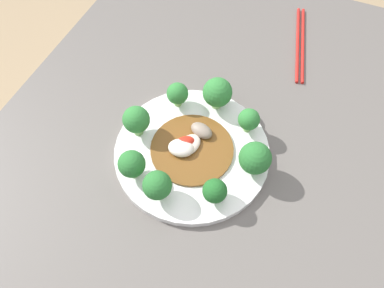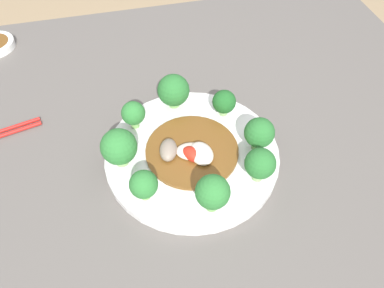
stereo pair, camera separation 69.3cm
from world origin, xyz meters
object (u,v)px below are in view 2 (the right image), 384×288
Objects in this scene: broccoli_southeast at (133,114)px; broccoli_west at (259,133)px; broccoli_northwest at (260,164)px; broccoli_north at (213,192)px; broccoli_southwest at (224,102)px; stirfry_center at (191,151)px; plate at (192,154)px; broccoli_south at (173,90)px; broccoli_northeast at (144,185)px; broccoli_east at (119,147)px.

broccoli_west is (-0.19, 0.10, 0.01)m from broccoli_southeast.
broccoli_northwest is 0.09m from broccoli_north.
stirfry_center is at bearing 44.48° from broccoli_southwest.
broccoli_south is (0.01, -0.12, 0.04)m from plate.
broccoli_southwest is (-0.17, -0.14, -0.00)m from broccoli_northeast.
broccoli_southeast is 0.09m from broccoli_south.
broccoli_west is 0.91× the size of broccoli_east.
broccoli_south is at bearing -63.92° from broccoli_northwest.
broccoli_southwest is 0.80× the size of broccoli_west.
broccoli_southeast is 0.84× the size of broccoli_west.
broccoli_west is at bearing -165.45° from broccoli_northeast.
stirfry_center is (-0.00, 0.12, -0.03)m from broccoli_south.
broccoli_southwest is 0.10m from broccoli_west.
broccoli_north is (-0.09, 0.19, 0.01)m from broccoli_southeast.
broccoli_west reaches higher than stirfry_center.
broccoli_southeast is at bearing -26.91° from broccoli_west.
broccoli_west is at bearing -138.40° from broccoli_north.
broccoli_southwest is at bearing -135.52° from stirfry_center.
broccoli_northwest is 1.21× the size of broccoli_southwest.
broccoli_north is (0.09, 0.03, 0.00)m from broccoli_northwest.
broccoli_south is (0.08, -0.04, 0.01)m from broccoli_southwest.
broccoli_west is at bearing 153.09° from broccoli_southeast.
broccoli_south is (0.01, -0.23, -0.00)m from broccoli_north.
broccoli_east is at bearing -21.46° from broccoli_northwest.
broccoli_south is at bearing -88.56° from stirfry_center.
broccoli_southeast is 0.22m from broccoli_west.
plate is at bearing -40.68° from broccoli_northwest.
broccoli_northwest is 0.15m from broccoli_southwest.
broccoli_southwest is 0.11m from stirfry_center.
broccoli_northeast is 0.21m from broccoli_south.
broccoli_west is (-0.03, 0.09, 0.01)m from broccoli_southwest.
broccoli_northeast is 0.35× the size of stirfry_center.
broccoli_northwest is at bearing -157.81° from broccoli_north.
broccoli_south is at bearing -49.59° from broccoli_west.
broccoli_east is at bearing 67.13° from broccoli_southeast.
broccoli_southeast is 0.34× the size of stirfry_center.
broccoli_northwest is at bearing 139.32° from plate.
broccoli_northeast is 0.15m from broccoli_southeast.
broccoli_north is at bearing 114.75° from broccoli_southeast.
broccoli_north is at bearing 155.91° from broccoli_northeast.
broccoli_northeast is at bearing 88.01° from broccoli_southeast.
broccoli_south is at bearing -114.22° from broccoli_northeast.
plate is at bearing -9.13° from broccoli_west.
broccoli_south is 0.13m from stirfry_center.
broccoli_northwest reaches higher than broccoli_southwest.
plate is 0.13m from broccoli_northwest.
broccoli_northwest reaches higher than stirfry_center.
broccoli_northeast is (0.18, -0.01, -0.00)m from broccoli_northwest.
broccoli_north reaches higher than broccoli_west.
broccoli_east is at bearing 45.52° from broccoli_south.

